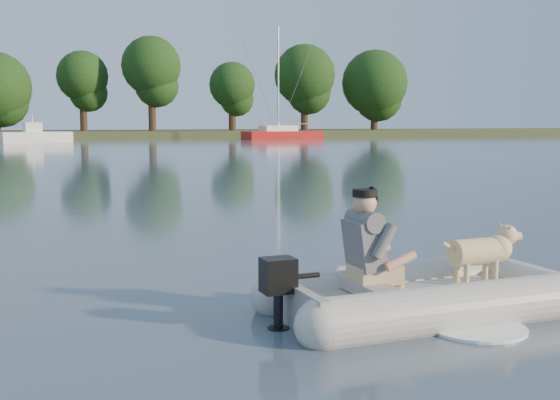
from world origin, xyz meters
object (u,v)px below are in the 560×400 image
object	(u,v)px
motorboat	(35,129)
sailboat	(282,134)
man	(366,241)
dog	(476,256)
dinghy	(428,256)

from	to	relation	value
motorboat	sailboat	bearing A→B (deg)	-7.89
man	dog	world-z (taller)	man
sailboat	dog	bearing A→B (deg)	-117.04
dinghy	man	world-z (taller)	man
dinghy	sailboat	size ratio (longest dim) A/B	0.43
dinghy	dog	size ratio (longest dim) A/B	5.03
dog	sailboat	xyz separation A→B (m)	(12.24, 51.16, -0.03)
motorboat	sailboat	xyz separation A→B (m)	(19.31, 3.60, -0.56)
man	dinghy	bearing A→B (deg)	-4.24
dog	sailboat	world-z (taller)	sailboat
dog	motorboat	size ratio (longest dim) A/B	0.16
sailboat	man	bearing A→B (deg)	-118.21
man	sailboat	distance (m)	53.01
man	motorboat	world-z (taller)	motorboat
dog	motorboat	distance (m)	48.09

